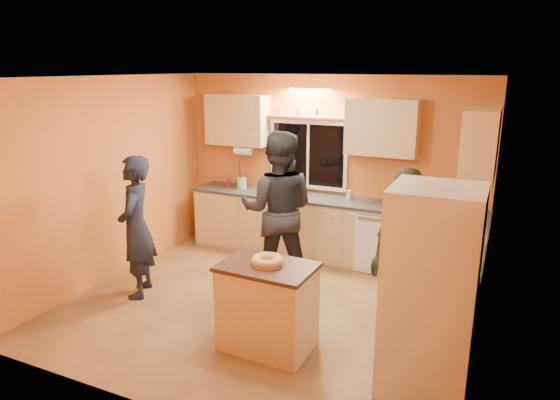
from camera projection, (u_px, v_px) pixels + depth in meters
The scene contains 14 objects.
ground at pixel (268, 306), 5.82m from camera, with size 4.50×4.50×0.00m, color brown.
room_shell at pixel (292, 165), 5.72m from camera, with size 4.54×4.04×2.61m.
back_counter at pixel (320, 228), 7.19m from camera, with size 4.23×0.62×0.90m.
right_counter at pixel (451, 283), 5.36m from camera, with size 0.62×1.84×0.90m.
refrigerator at pixel (430, 292), 4.13m from camera, with size 0.72×0.70×1.80m, color silver.
island at pixel (267, 306), 4.87m from camera, with size 0.92×0.64×0.88m.
bundt_pastry at pixel (267, 261), 4.75m from camera, with size 0.31×0.31×0.09m, color tan.
person_left at pixel (136, 227), 5.92m from camera, with size 0.63×0.41×1.72m, color black.
person_center at pixel (278, 210), 6.18m from camera, with size 0.96×0.74×1.97m, color black.
person_right at pixel (401, 256), 4.95m from camera, with size 1.05×0.44×1.78m, color #303824.
mixing_bowl at pixel (396, 204), 6.63m from camera, with size 0.33×0.33×0.08m, color #331911.
utensil_crock at pixel (242, 183), 7.59m from camera, with size 0.14×0.14×0.17m, color beige.
potted_plant at pixel (450, 242), 4.89m from camera, with size 0.26×0.22×0.28m, color gray.
red_box at pixel (459, 245), 5.10m from camera, with size 0.16×0.12×0.07m, color maroon.
Camera 1 is at (2.34, -4.76, 2.71)m, focal length 32.00 mm.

